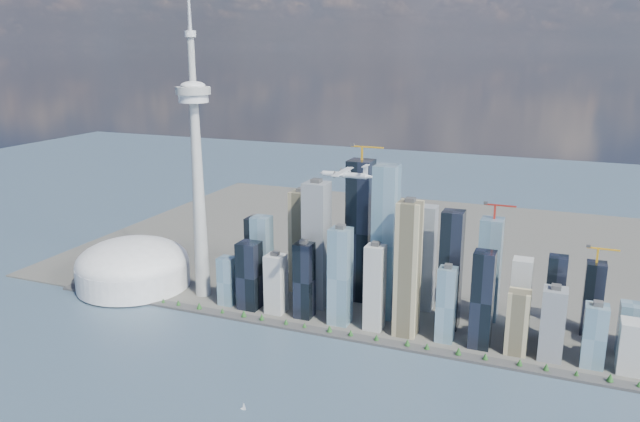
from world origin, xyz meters
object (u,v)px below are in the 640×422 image
at_px(airplane, 345,174).
at_px(sailboat_west, 244,407).
at_px(needle_tower, 197,163).
at_px(dome_stadium, 133,266).

xyz_separation_m(airplane, sailboat_west, (-60.72, -186.45, -255.47)).
bearing_deg(sailboat_west, needle_tower, 132.78).
distance_m(airplane, sailboat_west, 322.05).
bearing_deg(airplane, dome_stadium, 167.27).
distance_m(needle_tower, dome_stadium, 241.40).
relative_size(needle_tower, airplane, 7.36).
bearing_deg(dome_stadium, sailboat_west, -36.39).
xyz_separation_m(dome_stadium, airplane, (437.50, -91.19, 219.38)).
relative_size(airplane, sailboat_west, 7.17).
bearing_deg(airplane, needle_tower, 160.26).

